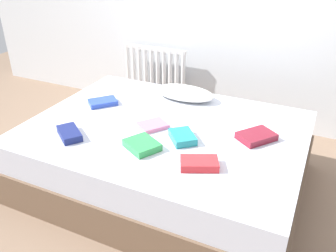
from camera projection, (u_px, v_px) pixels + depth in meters
ground_plane at (165, 182)px, 2.81m from camera, size 8.00×8.00×0.00m
bed at (165, 156)px, 2.69m from camera, size 2.00×1.50×0.50m
radiator at (155, 74)px, 3.83m from camera, size 0.71×0.04×0.59m
pillow at (184, 93)px, 2.99m from camera, size 0.52×0.27×0.10m
textbook_maroon at (256, 136)px, 2.40m from camera, size 0.28×0.29×0.05m
textbook_green at (142, 145)px, 2.30m from camera, size 0.27×0.26×0.05m
textbook_pink at (153, 125)px, 2.56m from camera, size 0.24×0.25×0.03m
textbook_red at (199, 163)px, 2.11m from camera, size 0.26×0.22×0.05m
textbook_teal at (183, 137)px, 2.38m from camera, size 0.24×0.25×0.05m
textbook_navy at (69, 133)px, 2.43m from camera, size 0.26×0.24×0.05m
textbook_blue at (103, 102)px, 2.90m from camera, size 0.26×0.26×0.04m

